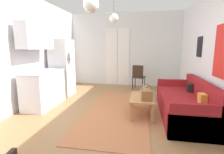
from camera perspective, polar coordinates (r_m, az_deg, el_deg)
ground_plane at (r=3.59m, az=-2.18°, el=-15.45°), size 4.86×7.63×0.10m
wall_back at (r=6.78m, az=4.13°, el=9.07°), size 4.46×0.13×2.81m
wall_left at (r=4.28m, az=-32.38°, el=7.27°), size 0.12×7.23×2.81m
area_rug at (r=4.09m, az=1.87°, el=-11.36°), size 1.41×3.22×0.01m
couch at (r=4.06m, az=23.79°, el=-8.48°), size 0.91×2.17×0.79m
coffee_table at (r=3.84m, az=10.05°, el=-7.30°), size 0.50×0.92×0.42m
bamboo_vase at (r=3.87m, az=10.90°, el=-4.50°), size 0.10×0.10×0.46m
handbag at (r=3.60m, az=11.50°, el=-5.79°), size 0.24×0.31×0.32m
refrigerator at (r=5.54m, az=-16.40°, el=3.06°), size 0.62×0.66×1.73m
kitchen_counter at (r=4.61m, az=-22.48°, el=0.40°), size 0.59×1.23×2.06m
accent_chair at (r=6.09m, az=8.89°, el=0.40°), size 0.50×0.49×0.88m
pendant_lamp_near at (r=2.78m, az=-7.06°, el=23.08°), size 0.24×0.24×0.81m
pendant_lamp_far at (r=5.09m, az=0.61°, el=19.30°), size 0.25×0.25×0.62m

